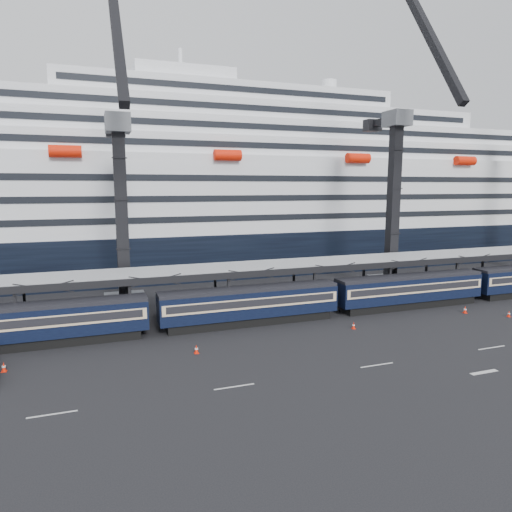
% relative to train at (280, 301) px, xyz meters
% --- Properties ---
extents(ground, '(260.00, 260.00, 0.00)m').
position_rel_train_xyz_m(ground, '(4.65, -10.00, -2.20)').
color(ground, black).
rests_on(ground, ground).
extents(lane_markings, '(111.00, 4.27, 0.02)m').
position_rel_train_xyz_m(lane_markings, '(12.80, -15.23, -2.19)').
color(lane_markings, beige).
rests_on(lane_markings, ground).
extents(train, '(133.05, 3.00, 4.05)m').
position_rel_train_xyz_m(train, '(0.00, 0.00, 0.00)').
color(train, black).
rests_on(train, ground).
extents(canopy, '(130.00, 6.25, 5.53)m').
position_rel_train_xyz_m(canopy, '(4.65, 4.00, 3.05)').
color(canopy, gray).
rests_on(canopy, ground).
extents(cruise_ship, '(214.09, 28.84, 34.00)m').
position_rel_train_xyz_m(cruise_ship, '(3.57, 35.99, 10.14)').
color(cruise_ship, black).
rests_on(cruise_ship, ground).
extents(crane_dark_near, '(4.50, 17.75, 35.08)m').
position_rel_train_xyz_m(crane_dark_near, '(-15.35, 8.59, 9.73)').
color(crane_dark_near, '#45484C').
rests_on(crane_dark_near, ground).
extents(crane_dark_mid, '(4.50, 18.24, 39.64)m').
position_rel_train_xyz_m(crane_dark_mid, '(19.65, 7.59, 11.16)').
color(crane_dark_mid, '#45484C').
rests_on(crane_dark_mid, ground).
extents(traffic_cone_b, '(0.40, 0.40, 0.79)m').
position_rel_train_xyz_m(traffic_cone_b, '(-25.43, -5.41, -1.81)').
color(traffic_cone_b, '#F82007').
rests_on(traffic_cone_b, ground).
extents(traffic_cone_c, '(0.39, 0.39, 0.78)m').
position_rel_train_xyz_m(traffic_cone_c, '(-10.49, -6.54, -1.81)').
color(traffic_cone_c, '#F82007').
rests_on(traffic_cone_c, ground).
extents(traffic_cone_d, '(0.35, 0.35, 0.70)m').
position_rel_train_xyz_m(traffic_cone_d, '(5.97, -5.05, -1.86)').
color(traffic_cone_d, '#F82007').
rests_on(traffic_cone_d, ground).
extents(traffic_cone_e, '(0.41, 0.41, 0.83)m').
position_rel_train_xyz_m(traffic_cone_e, '(21.00, -4.28, -1.79)').
color(traffic_cone_e, '#F82007').
rests_on(traffic_cone_e, ground).
extents(traffic_cone_f, '(0.35, 0.35, 0.70)m').
position_rel_train_xyz_m(traffic_cone_f, '(24.42, -7.08, -1.86)').
color(traffic_cone_f, '#F82007').
rests_on(traffic_cone_f, ground).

